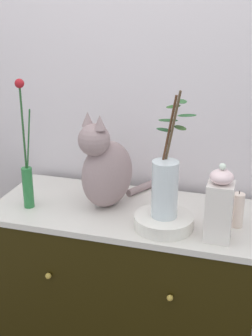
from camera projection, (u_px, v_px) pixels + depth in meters
name	position (u px, v px, depth m)	size (l,w,h in m)	color
wall_back	(147.00, 105.00, 2.04)	(4.40, 0.08, 2.60)	silver
sideboard	(126.00, 304.00, 2.05)	(1.10, 0.51, 0.94)	black
cat_sitting	(106.00, 168.00, 1.85)	(0.30, 0.45, 0.40)	gray
vase_slim_green	(27.00, 172.00, 1.85)	(0.06, 0.04, 0.53)	#2A733A
bowl_porcelain	(164.00, 222.00, 1.73)	(0.22, 0.22, 0.05)	silver
vase_glass_clear	(165.00, 185.00, 1.68)	(0.16, 0.17, 0.48)	silver
jar_lidded_porcelain	(220.00, 206.00, 1.61)	(0.09, 0.09, 0.29)	silver
candle_pillar	(238.00, 210.00, 1.72)	(0.04, 0.04, 0.15)	#F4D8C7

